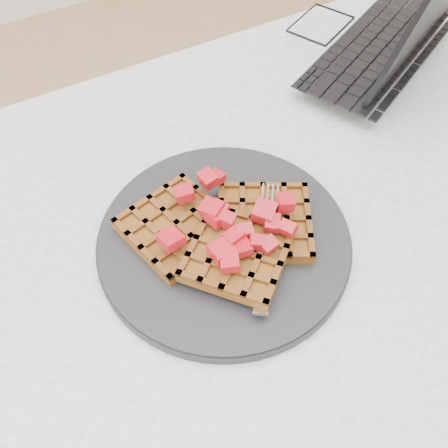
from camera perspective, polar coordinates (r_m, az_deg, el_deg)
name	(u,v)px	position (r m, az deg, el deg)	size (l,w,h in m)	color
ground	(251,410)	(1.31, 3.09, -20.45)	(4.00, 4.00, 0.00)	tan
table	(270,277)	(0.72, 5.29, -6.00)	(1.20, 0.80, 0.75)	silver
plate	(224,240)	(0.61, 0.00, -1.82)	(0.31, 0.31, 0.02)	black
waffles	(226,233)	(0.59, 0.20, -1.00)	(0.24, 0.22, 0.03)	brown
strawberry_pile	(224,217)	(0.57, 0.00, 0.85)	(0.15, 0.15, 0.02)	#95000D
fork	(266,242)	(0.59, 4.81, -2.05)	(0.02, 0.18, 0.02)	silver
laptop	(369,34)	(0.90, 16.19, 20.11)	(0.41, 0.37, 0.24)	black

